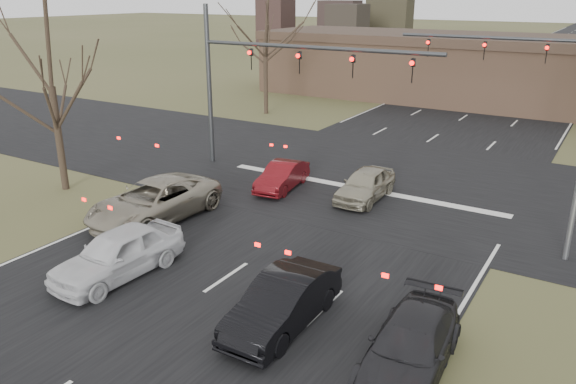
% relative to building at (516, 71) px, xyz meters
% --- Properties ---
extents(ground, '(360.00, 360.00, 0.00)m').
position_rel_building_xyz_m(ground, '(-2.00, -38.00, -2.67)').
color(ground, '#484C28').
rests_on(ground, ground).
extents(road_main, '(14.00, 300.00, 0.02)m').
position_rel_building_xyz_m(road_main, '(-2.00, 22.00, -2.66)').
color(road_main, black).
rests_on(road_main, ground).
extents(road_cross, '(200.00, 14.00, 0.02)m').
position_rel_building_xyz_m(road_cross, '(-2.00, -23.00, -2.65)').
color(road_cross, black).
rests_on(road_cross, ground).
extents(building, '(42.40, 10.40, 5.30)m').
position_rel_building_xyz_m(building, '(0.00, 0.00, 0.00)').
color(building, '#825E46').
rests_on(building, ground).
extents(mast_arm_near, '(12.12, 0.24, 8.00)m').
position_rel_building_xyz_m(mast_arm_near, '(-7.23, -25.00, 2.41)').
color(mast_arm_near, '#383A3D').
rests_on(mast_arm_near, ground).
extents(mast_arm_far, '(11.12, 0.24, 8.00)m').
position_rel_building_xyz_m(mast_arm_far, '(4.18, -15.00, 2.35)').
color(mast_arm_far, '#383A3D').
rests_on(mast_arm_far, ground).
extents(tree_left_near, '(5.10, 5.10, 8.50)m').
position_rel_building_xyz_m(tree_left_near, '(-13.50, -32.00, 3.90)').
color(tree_left_near, black).
rests_on(tree_left_near, ground).
extents(tree_left_far, '(5.70, 5.70, 9.50)m').
position_rel_building_xyz_m(tree_left_far, '(-15.00, -13.00, 4.68)').
color(tree_left_far, black).
rests_on(tree_left_far, ground).
extents(car_silver_suv, '(2.84, 5.80, 1.59)m').
position_rel_building_xyz_m(car_silver_suv, '(-7.33, -32.60, -1.87)').
color(car_silver_suv, gray).
rests_on(car_silver_suv, ground).
extents(car_white_sedan, '(2.08, 4.61, 1.54)m').
position_rel_building_xyz_m(car_white_sedan, '(-5.00, -36.62, -1.90)').
color(car_white_sedan, silver).
rests_on(car_white_sedan, ground).
extents(car_black_hatch, '(1.56, 4.31, 1.41)m').
position_rel_building_xyz_m(car_black_hatch, '(0.94, -36.34, -1.96)').
color(car_black_hatch, black).
rests_on(car_black_hatch, ground).
extents(car_charcoal_sedan, '(2.08, 4.52, 1.28)m').
position_rel_building_xyz_m(car_charcoal_sedan, '(4.50, -36.36, -2.03)').
color(car_charcoal_sedan, black).
rests_on(car_charcoal_sedan, ground).
extents(car_red_ahead, '(1.75, 3.81, 1.21)m').
position_rel_building_xyz_m(car_red_ahead, '(-5.00, -26.82, -2.06)').
color(car_red_ahead, '#570C10').
rests_on(car_red_ahead, ground).
extents(car_silver_ahead, '(1.68, 4.02, 1.36)m').
position_rel_building_xyz_m(car_silver_ahead, '(-1.19, -26.12, -1.99)').
color(car_silver_ahead, '#9D977F').
rests_on(car_silver_ahead, ground).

